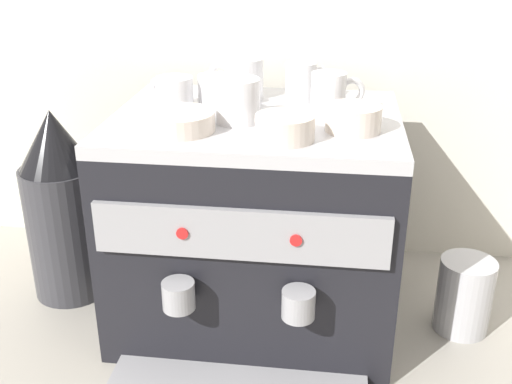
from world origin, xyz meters
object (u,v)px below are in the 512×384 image
(espresso_machine, at_px, (256,221))
(ceramic_bowl_2, at_px, (179,122))
(ceramic_bowl_0, at_px, (285,128))
(coffee_grinder, at_px, (63,207))
(ceramic_cup_0, at_px, (173,93))
(ceramic_cup_4, at_px, (237,100))
(ceramic_bowl_1, at_px, (353,119))
(ceramic_cup_2, at_px, (218,91))
(milk_pitcher, at_px, (464,295))
(ceramic_cup_1, at_px, (303,82))
(ceramic_cup_3, at_px, (331,93))
(ceramic_cup_5, at_px, (242,78))

(espresso_machine, distance_m, ceramic_bowl_2, 0.28)
(ceramic_bowl_0, bearing_deg, coffee_grinder, 161.93)
(ceramic_cup_0, height_order, ceramic_cup_4, ceramic_cup_4)
(ceramic_bowl_0, bearing_deg, ceramic_cup_0, 145.76)
(ceramic_bowl_1, bearing_deg, ceramic_cup_2, 154.58)
(ceramic_cup_0, height_order, coffee_grinder, ceramic_cup_0)
(milk_pitcher, bearing_deg, ceramic_cup_1, 160.92)
(coffee_grinder, distance_m, milk_pitcher, 0.85)
(ceramic_cup_3, height_order, ceramic_bowl_2, ceramic_cup_3)
(ceramic_bowl_0, distance_m, coffee_grinder, 0.56)
(ceramic_cup_4, height_order, ceramic_bowl_0, ceramic_cup_4)
(ceramic_cup_2, bearing_deg, ceramic_cup_5, 61.26)
(ceramic_cup_4, xyz_separation_m, ceramic_cup_5, (-0.02, 0.16, 0.00))
(espresso_machine, distance_m, ceramic_bowl_0, 0.28)
(espresso_machine, height_order, ceramic_cup_5, ceramic_cup_5)
(ceramic_cup_2, height_order, ceramic_bowl_0, ceramic_cup_2)
(ceramic_cup_5, distance_m, coffee_grinder, 0.47)
(ceramic_cup_0, height_order, ceramic_cup_3, ceramic_cup_3)
(ceramic_bowl_0, xyz_separation_m, ceramic_bowl_2, (-0.18, 0.02, -0.00))
(ceramic_cup_2, bearing_deg, ceramic_cup_4, -60.55)
(ceramic_bowl_1, bearing_deg, ceramic_cup_5, 139.07)
(ceramic_cup_4, distance_m, milk_pitcher, 0.60)
(ceramic_cup_1, height_order, ceramic_cup_5, ceramic_cup_5)
(ceramic_cup_4, height_order, ceramic_cup_5, ceramic_cup_5)
(espresso_machine, distance_m, milk_pitcher, 0.44)
(coffee_grinder, bearing_deg, ceramic_bowl_0, -18.07)
(ceramic_cup_3, distance_m, ceramic_cup_5, 0.20)
(ceramic_cup_0, xyz_separation_m, ceramic_cup_5, (0.12, 0.10, 0.01))
(ceramic_cup_4, bearing_deg, milk_pitcher, 3.86)
(ceramic_bowl_2, bearing_deg, ceramic_cup_4, 36.24)
(espresso_machine, distance_m, ceramic_cup_2, 0.27)
(ceramic_cup_4, relative_size, ceramic_bowl_0, 1.19)
(ceramic_cup_0, bearing_deg, ceramic_cup_1, 19.59)
(ceramic_cup_4, bearing_deg, espresso_machine, 51.09)
(ceramic_bowl_2, bearing_deg, ceramic_cup_0, 107.85)
(ceramic_cup_3, bearing_deg, ceramic_bowl_1, -67.32)
(ceramic_cup_1, xyz_separation_m, ceramic_cup_2, (-0.16, -0.05, -0.01))
(espresso_machine, height_order, coffee_grinder, espresso_machine)
(ceramic_bowl_1, height_order, ceramic_bowl_2, ceramic_bowl_1)
(espresso_machine, height_order, ceramic_cup_3, ceramic_cup_3)
(ceramic_cup_1, xyz_separation_m, milk_pitcher, (0.34, -0.12, -0.39))
(milk_pitcher, bearing_deg, ceramic_cup_5, 164.14)
(ceramic_cup_2, xyz_separation_m, ceramic_cup_5, (0.04, 0.07, 0.01))
(ceramic_cup_4, distance_m, ceramic_bowl_0, 0.13)
(ceramic_cup_3, height_order, ceramic_bowl_0, ceramic_cup_3)
(ceramic_cup_5, bearing_deg, ceramic_bowl_0, -66.83)
(ceramic_cup_2, distance_m, ceramic_cup_3, 0.22)
(ceramic_bowl_0, bearing_deg, ceramic_cup_5, 113.17)
(ceramic_cup_1, xyz_separation_m, coffee_grinder, (-0.50, -0.08, -0.27))
(ceramic_bowl_0, height_order, ceramic_bowl_1, ceramic_bowl_1)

